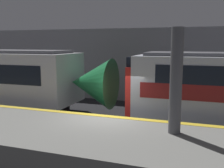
# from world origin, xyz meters

# --- Properties ---
(ground_plane) EXTENTS (120.00, 120.00, 0.00)m
(ground_plane) POSITION_xyz_m (0.00, 0.00, 0.00)
(ground_plane) COLOR black
(platform) EXTENTS (40.00, 3.87, 1.06)m
(platform) POSITION_xyz_m (0.00, -1.93, 0.52)
(platform) COLOR slate
(platform) RESTS_ON ground
(station_rear_barrier) EXTENTS (50.00, 0.15, 4.84)m
(station_rear_barrier) POSITION_xyz_m (0.00, 7.35, 2.42)
(station_rear_barrier) COLOR gray
(station_rear_barrier) RESTS_ON ground
(support_pillar_near) EXTENTS (0.38, 0.38, 3.31)m
(support_pillar_near) POSITION_xyz_m (2.75, -1.25, 2.70)
(support_pillar_near) COLOR #56565B
(support_pillar_near) RESTS_ON platform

